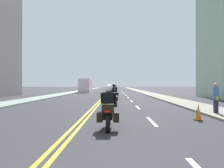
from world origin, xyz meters
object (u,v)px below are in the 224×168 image
object	(u,v)px
motorcycle_0	(108,111)
motorcycle_1	(111,101)
motorcycle_6	(113,91)
pedestrian_0	(216,99)
traffic_cone_0	(198,112)
parked_truck	(86,86)
motorcycle_5	(114,92)
motorcycle_4	(115,93)
motorcycle_3	(111,94)
motorcycle_2	(113,96)

from	to	relation	value
motorcycle_0	motorcycle_1	bearing A→B (deg)	90.20
motorcycle_6	pedestrian_0	bearing A→B (deg)	-78.88
motorcycle_6	pedestrian_0	distance (m)	24.65
traffic_cone_0	parked_truck	bearing A→B (deg)	105.26
motorcycle_0	motorcycle_5	bearing A→B (deg)	89.86
motorcycle_5	motorcycle_6	distance (m)	5.04
motorcycle_1	motorcycle_0	bearing A→B (deg)	-87.28
traffic_cone_0	parked_truck	xyz separation A→B (m)	(-9.81, 35.94, 0.89)
motorcycle_4	motorcycle_1	bearing A→B (deg)	-93.83
motorcycle_1	motorcycle_4	xyz separation A→B (m)	(0.23, 13.53, 0.02)
motorcycle_3	pedestrian_0	xyz separation A→B (m)	(5.65, -10.38, 0.23)
motorcycle_3	traffic_cone_0	bearing A→B (deg)	-68.46
motorcycle_0	motorcycle_1	xyz separation A→B (m)	(-0.02, 5.10, -0.01)
motorcycle_0	parked_truck	bearing A→B (deg)	98.75
motorcycle_5	motorcycle_6	xyz separation A→B (m)	(-0.13, 5.04, 0.00)
motorcycle_1	parked_truck	bearing A→B (deg)	102.58
motorcycle_0	motorcycle_3	bearing A→B (deg)	90.59
motorcycle_1	traffic_cone_0	size ratio (longest dim) A/B	2.81
motorcycle_1	motorcycle_3	distance (m)	8.99
motorcycle_2	motorcycle_5	size ratio (longest dim) A/B	1.04
motorcycle_4	pedestrian_0	world-z (taller)	pedestrian_0
motorcycle_0	traffic_cone_0	bearing A→B (deg)	26.47
motorcycle_4	motorcycle_5	distance (m)	4.04
motorcycle_1	pedestrian_0	xyz separation A→B (m)	(5.51, -1.39, 0.23)
parked_truck	motorcycle_5	bearing A→B (deg)	-68.81
motorcycle_3	motorcycle_1	bearing A→B (deg)	-86.26
motorcycle_6	traffic_cone_0	world-z (taller)	motorcycle_6
traffic_cone_0	motorcycle_1	bearing A→B (deg)	141.65
motorcycle_6	parked_truck	bearing A→B (deg)	117.54
motorcycle_0	motorcycle_2	bearing A→B (deg)	89.60
motorcycle_2	pedestrian_0	size ratio (longest dim) A/B	1.31
motorcycle_3	motorcycle_6	xyz separation A→B (m)	(0.06, 13.62, 0.01)
motorcycle_1	motorcycle_4	size ratio (longest dim) A/B	1.00
motorcycle_4	parked_truck	bearing A→B (deg)	104.68
parked_truck	pedestrian_0	bearing A→B (deg)	-71.63
motorcycle_4	motorcycle_5	xyz separation A→B (m)	(-0.18, 4.04, -0.00)
motorcycle_2	motorcycle_4	xyz separation A→B (m)	(0.16, 9.32, -0.02)
traffic_cone_0	parked_truck	distance (m)	37.27
parked_truck	motorcycle_0	bearing A→B (deg)	-81.19
motorcycle_5	motorcycle_2	bearing A→B (deg)	-91.26
motorcycle_0	motorcycle_4	world-z (taller)	motorcycle_4
motorcycle_6	motorcycle_0	bearing A→B (deg)	-91.78
motorcycle_2	motorcycle_3	distance (m)	4.78
traffic_cone_0	pedestrian_0	bearing A→B (deg)	48.21
motorcycle_2	motorcycle_4	bearing A→B (deg)	88.58
motorcycle_2	parked_truck	xyz separation A→B (m)	(-5.93, 28.60, 0.59)
motorcycle_2	traffic_cone_0	distance (m)	8.31
motorcycle_0	motorcycle_3	distance (m)	14.08
motorcycle_2	motorcycle_4	distance (m)	9.32
motorcycle_5	pedestrian_0	xyz separation A→B (m)	(5.45, -18.97, 0.22)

